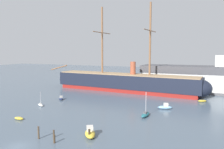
{
  "coord_description": "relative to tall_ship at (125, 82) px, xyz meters",
  "views": [
    {
      "loc": [
        29.52,
        -27.33,
        16.29
      ],
      "look_at": [
        0.0,
        40.6,
        8.62
      ],
      "focal_mm": 35.92,
      "sensor_mm": 36.0,
      "label": 1
    }
  ],
  "objects": [
    {
      "name": "ground_plane",
      "position": [
        1.89,
        -57.91,
        -3.72
      ],
      "size": [
        400.0,
        400.0,
        0.0
      ],
      "primitive_type": "plane",
      "color": "#4C5B6B"
    },
    {
      "name": "tall_ship",
      "position": [
        0.0,
        0.0,
        0.0
      ],
      "size": [
        72.16,
        15.8,
        34.69
      ],
      "color": "maroon",
      "rests_on": "ground"
    },
    {
      "name": "dinghy_foreground_left",
      "position": [
        -9.9,
        -46.2,
        -3.4
      ],
      "size": [
        2.73,
        1.33,
        0.63
      ],
      "color": "gold",
      "rests_on": "ground"
    },
    {
      "name": "motorboat_foreground_right",
      "position": [
        10.91,
        -48.7,
        -3.04
      ],
      "size": [
        4.08,
        4.89,
        1.93
      ],
      "color": "gold",
      "rests_on": "ground"
    },
    {
      "name": "sailboat_mid_left",
      "position": [
        -14.36,
        -33.59,
        -3.36
      ],
      "size": [
        3.31,
        2.5,
        4.25
      ],
      "color": "silver",
      "rests_on": "ground"
    },
    {
      "name": "sailboat_mid_right",
      "position": [
        17.24,
        -31.56,
        -3.2
      ],
      "size": [
        1.73,
        4.85,
        6.21
      ],
      "color": "#236670",
      "rests_on": "ground"
    },
    {
      "name": "motorboat_alongside_bow",
      "position": [
        -14.11,
        -23.83,
        -3.25
      ],
      "size": [
        3.16,
        3.23,
        1.34
      ],
      "color": "#1E284C",
      "rests_on": "ground"
    },
    {
      "name": "motorboat_alongside_stern",
      "position": [
        20.44,
        -22.23,
        -3.12
      ],
      "size": [
        4.37,
        2.96,
        1.7
      ],
      "color": "#7FB2D6",
      "rests_on": "ground"
    },
    {
      "name": "dinghy_far_left",
      "position": [
        -28.46,
        -1.19,
        -3.43
      ],
      "size": [
        1.66,
        2.64,
        0.58
      ],
      "color": "silver",
      "rests_on": "ground"
    },
    {
      "name": "dinghy_far_right",
      "position": [
        29.85,
        -8.38,
        -3.39
      ],
      "size": [
        3.05,
        2.45,
        0.66
      ],
      "color": "gold",
      "rests_on": "ground"
    },
    {
      "name": "dinghy_distant_centre",
      "position": [
        1.77,
        5.83,
        -3.45
      ],
      "size": [
        2.3,
        2.26,
        0.53
      ],
      "color": "silver",
      "rests_on": "ground"
    },
    {
      "name": "mooring_piling_nearest",
      "position": [
        11.47,
        -49.96,
        -2.78
      ],
      "size": [
        0.41,
        0.41,
        1.88
      ],
      "primitive_type": "cylinder",
      "color": "#382B1E",
      "rests_on": "ground"
    },
    {
      "name": "mooring_piling_left_pair",
      "position": [
        2.7,
        -53.64,
        -2.53
      ],
      "size": [
        0.33,
        0.33,
        2.38
      ],
      "primitive_type": "cylinder",
      "color": "#4C3D2D",
      "rests_on": "ground"
    },
    {
      "name": "mooring_piling_right_pair",
      "position": [
        4.83,
        -51.89,
        -3.01
      ],
      "size": [
        0.32,
        0.32,
        1.42
      ],
      "primitive_type": "cylinder",
      "color": "#423323",
      "rests_on": "ground"
    },
    {
      "name": "mooring_piling_midwater",
      "position": [
        6.65,
        -54.06,
        -2.96
      ],
      "size": [
        0.36,
        0.36,
        1.53
      ],
      "primitive_type": "cylinder",
      "color": "#423323",
      "rests_on": "ground"
    },
    {
      "name": "dockside_warehouse_right",
      "position": [
        31.78,
        12.3,
        1.41
      ],
      "size": [
        58.58,
        15.17,
        14.79
      ],
      "color": "#565659",
      "rests_on": "ground"
    }
  ]
}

